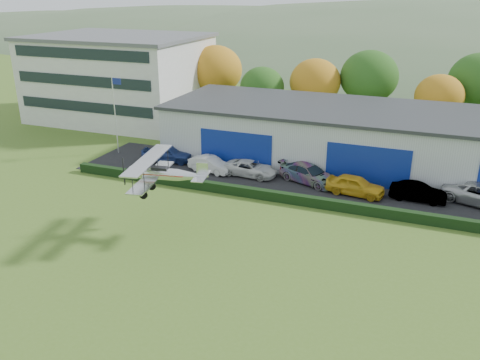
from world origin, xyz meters
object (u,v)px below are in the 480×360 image
(hangar, at_px, (377,138))
(car_1, at_px, (211,164))
(car_2, at_px, (250,168))
(car_3, at_px, (309,174))
(car_4, at_px, (355,185))
(office_block, at_px, (120,77))
(car_5, at_px, (418,192))
(biplane, at_px, (161,173))
(flagpole, at_px, (115,107))
(car_0, at_px, (167,154))

(hangar, relative_size, car_1, 9.49)
(hangar, relative_size, car_2, 8.30)
(car_3, height_order, car_4, car_4)
(car_2, distance_m, car_3, 5.29)
(office_block, relative_size, car_4, 4.33)
(car_1, bearing_deg, car_3, -73.77)
(car_5, height_order, biplane, biplane)
(car_4, bearing_deg, car_2, 90.96)
(flagpole, relative_size, car_4, 1.68)
(car_2, height_order, car_5, car_5)
(biplane, bearing_deg, office_block, 117.95)
(office_block, distance_m, car_1, 24.54)
(flagpole, xyz_separation_m, car_4, (24.33, -2.29, -3.93))
(flagpole, relative_size, car_2, 1.63)
(car_3, bearing_deg, biplane, 172.58)
(hangar, distance_m, car_3, 8.65)
(office_block, distance_m, biplane, 33.93)
(car_3, bearing_deg, car_4, -84.79)
(office_block, relative_size, flagpole, 2.57)
(flagpole, height_order, car_1, flagpole)
(office_block, xyz_separation_m, car_3, (28.21, -13.99, -4.36))
(car_0, distance_m, car_4, 18.43)
(flagpole, bearing_deg, biplane, -46.44)
(office_block, relative_size, car_3, 3.74)
(flagpole, distance_m, car_4, 24.75)
(hangar, distance_m, car_2, 12.57)
(car_0, xyz_separation_m, car_5, (23.22, -1.04, -0.12))
(car_5, bearing_deg, car_2, 90.43)
(flagpole, bearing_deg, office_block, 121.97)
(car_3, xyz_separation_m, car_5, (9.09, -0.72, -0.08))
(hangar, distance_m, office_block, 33.84)
(hangar, relative_size, biplane, 5.88)
(car_0, distance_m, biplane, 15.08)
(hangar, height_order, biplane, hangar)
(office_block, xyz_separation_m, car_1, (19.17, -14.66, -4.46))
(office_block, bearing_deg, car_1, -37.41)
(car_1, relative_size, car_3, 0.78)
(office_block, bearing_deg, car_0, -44.15)
(car_4, bearing_deg, car_3, 79.88)
(car_4, xyz_separation_m, car_5, (4.86, 0.57, -0.09))
(hangar, height_order, office_block, office_block)
(car_2, height_order, car_4, car_4)
(hangar, bearing_deg, biplane, -121.39)
(hangar, height_order, car_5, hangar)
(office_block, height_order, car_1, office_block)
(car_3, bearing_deg, car_2, 115.53)
(car_5, bearing_deg, flagpole, 88.72)
(car_3, bearing_deg, office_block, 85.81)
(flagpole, xyz_separation_m, car_2, (14.82, -1.30, -4.05))
(car_1, bearing_deg, hangar, -49.08)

